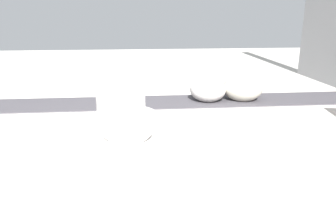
{
  "coord_description": "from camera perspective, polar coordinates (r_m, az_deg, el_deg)",
  "views": [
    {
      "loc": [
        2.11,
        0.05,
        0.96
      ],
      "look_at": [
        -0.04,
        0.26,
        0.3
      ],
      "focal_mm": 35.0,
      "sensor_mm": 36.0,
      "label": 1
    }
  ],
  "objects": [
    {
      "name": "boulder_far",
      "position": [
        3.68,
        6.96,
        3.87
      ],
      "size": [
        0.54,
        0.54,
        0.27
      ],
      "primitive_type": "ellipsoid",
      "rotation": [
        0.0,
        0.0,
        1.01
      ],
      "color": "#B7B2AD",
      "rests_on": "ground"
    },
    {
      "name": "boulder_near",
      "position": [
        3.75,
        12.91,
        4.14
      ],
      "size": [
        0.44,
        0.51,
        0.31
      ],
      "primitive_type": "ellipsoid",
      "rotation": [
        0.0,
        0.0,
        1.29
      ],
      "color": "#ADA899",
      "rests_on": "ground"
    },
    {
      "name": "toilet",
      "position": [
        2.27,
        -7.53,
        -2.16
      ],
      "size": [
        0.69,
        0.48,
        0.52
      ],
      "rotation": [
        0.0,
        0.0,
        0.18
      ],
      "color": "white",
      "rests_on": "ground"
    },
    {
      "name": "ground_plane",
      "position": [
        2.32,
        -6.34,
        -7.56
      ],
      "size": [
        14.0,
        14.0,
        0.0
      ],
      "primitive_type": "plane",
      "color": "beige"
    },
    {
      "name": "gravel_strip",
      "position": [
        3.66,
        1.74,
        1.81
      ],
      "size": [
        0.56,
        8.0,
        0.01
      ],
      "primitive_type": "cube",
      "color": "#423F44",
      "rests_on": "ground"
    }
  ]
}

